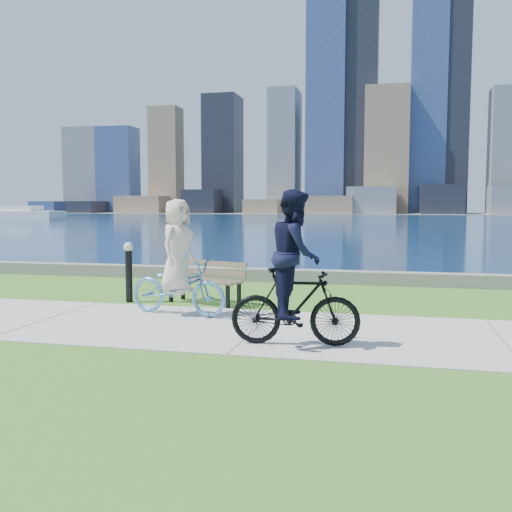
{
  "coord_description": "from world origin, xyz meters",
  "views": [
    {
      "loc": [
        2.24,
        -9.42,
        2.16
      ],
      "look_at": [
        -0.46,
        1.97,
        1.1
      ],
      "focal_mm": 40.0,
      "sensor_mm": 36.0,
      "label": 1
    }
  ],
  "objects_px": {
    "park_bench": "(207,278)",
    "bollard_lamp": "(129,268)",
    "cyclist_woman": "(178,272)",
    "cyclist_man": "(295,281)"
  },
  "relations": [
    {
      "from": "bollard_lamp",
      "to": "cyclist_woman",
      "type": "xyz_separation_m",
      "value": [
        1.61,
        -1.2,
        0.09
      ]
    },
    {
      "from": "park_bench",
      "to": "bollard_lamp",
      "type": "height_order",
      "value": "bollard_lamp"
    },
    {
      "from": "park_bench",
      "to": "bollard_lamp",
      "type": "relative_size",
      "value": 1.42
    },
    {
      "from": "park_bench",
      "to": "cyclist_woman",
      "type": "height_order",
      "value": "cyclist_woman"
    },
    {
      "from": "bollard_lamp",
      "to": "cyclist_man",
      "type": "height_order",
      "value": "cyclist_man"
    },
    {
      "from": "bollard_lamp",
      "to": "cyclist_man",
      "type": "bearing_deg",
      "value": -35.95
    },
    {
      "from": "bollard_lamp",
      "to": "park_bench",
      "type": "bearing_deg",
      "value": 7.69
    },
    {
      "from": "bollard_lamp",
      "to": "cyclist_woman",
      "type": "bearing_deg",
      "value": -36.61
    },
    {
      "from": "cyclist_man",
      "to": "bollard_lamp",
      "type": "bearing_deg",
      "value": 48.13
    },
    {
      "from": "park_bench",
      "to": "bollard_lamp",
      "type": "distance_m",
      "value": 1.76
    }
  ]
}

